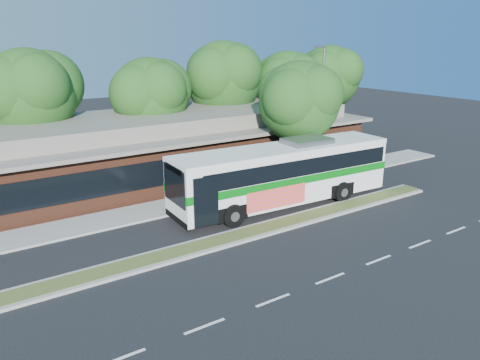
% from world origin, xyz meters
% --- Properties ---
extents(ground, '(120.00, 120.00, 0.00)m').
position_xyz_m(ground, '(0.00, 0.00, 0.00)').
color(ground, black).
rests_on(ground, ground).
extents(median_strip, '(26.00, 1.10, 0.15)m').
position_xyz_m(median_strip, '(0.00, 0.60, 0.07)').
color(median_strip, '#4A5021').
rests_on(median_strip, ground).
extents(sidewalk, '(44.00, 2.60, 0.12)m').
position_xyz_m(sidewalk, '(0.00, 6.40, 0.06)').
color(sidewalk, gray).
rests_on(sidewalk, ground).
extents(plaza_building, '(33.20, 11.20, 4.45)m').
position_xyz_m(plaza_building, '(0.00, 12.99, 2.13)').
color(plaza_building, '#5B2D1C').
rests_on(plaza_building, ground).
extents(lamp_post, '(0.93, 0.18, 9.07)m').
position_xyz_m(lamp_post, '(9.56, 6.00, 4.90)').
color(lamp_post, slate).
rests_on(lamp_post, ground).
extents(tree_bg_b, '(6.69, 6.00, 9.00)m').
position_xyz_m(tree_bg_b, '(-6.57, 16.14, 6.14)').
color(tree_bg_b, black).
rests_on(tree_bg_b, ground).
extents(tree_bg_c, '(6.24, 5.60, 8.26)m').
position_xyz_m(tree_bg_c, '(1.40, 15.13, 5.59)').
color(tree_bg_c, black).
rests_on(tree_bg_c, ground).
extents(tree_bg_d, '(6.91, 6.20, 9.37)m').
position_xyz_m(tree_bg_d, '(8.45, 16.15, 6.42)').
color(tree_bg_d, black).
rests_on(tree_bg_d, ground).
extents(tree_bg_e, '(6.47, 5.80, 8.50)m').
position_xyz_m(tree_bg_e, '(14.42, 15.14, 5.74)').
color(tree_bg_e, black).
rests_on(tree_bg_e, ground).
extents(tree_bg_f, '(6.69, 6.00, 8.92)m').
position_xyz_m(tree_bg_f, '(20.43, 16.14, 6.06)').
color(tree_bg_f, black).
rests_on(tree_bg_f, ground).
extents(transit_bus, '(13.91, 3.74, 3.87)m').
position_xyz_m(transit_bus, '(4.06, 3.09, 2.15)').
color(transit_bus, silver).
rests_on(transit_bus, ground).
extents(sidewalk_tree, '(5.98, 5.36, 8.20)m').
position_xyz_m(sidewalk_tree, '(8.14, 6.33, 5.64)').
color(sidewalk_tree, black).
rests_on(sidewalk_tree, ground).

